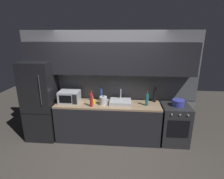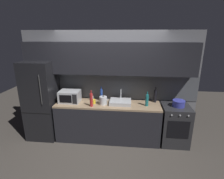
# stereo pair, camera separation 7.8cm
# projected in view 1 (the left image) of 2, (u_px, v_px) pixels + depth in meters

# --- Properties ---
(ground_plane) EXTENTS (10.00, 10.00, 0.00)m
(ground_plane) POSITION_uv_depth(u_px,v_px,m) (103.00, 164.00, 3.41)
(ground_plane) COLOR #3D3833
(back_wall) EXTENTS (4.11, 0.44, 2.50)m
(back_wall) POSITION_uv_depth(u_px,v_px,m) (109.00, 73.00, 4.09)
(back_wall) COLOR slate
(back_wall) RESTS_ON ground
(counter_run) EXTENTS (2.37, 0.60, 0.90)m
(counter_run) POSITION_uv_depth(u_px,v_px,m) (108.00, 122.00, 4.14)
(counter_run) COLOR black
(counter_run) RESTS_ON ground
(refrigerator) EXTENTS (0.68, 0.69, 1.84)m
(refrigerator) POSITION_uv_depth(u_px,v_px,m) (41.00, 101.00, 4.12)
(refrigerator) COLOR black
(refrigerator) RESTS_ON ground
(oven_range) EXTENTS (0.60, 0.62, 0.90)m
(oven_range) POSITION_uv_depth(u_px,v_px,m) (174.00, 124.00, 4.01)
(oven_range) COLOR #232326
(oven_range) RESTS_ON ground
(microwave) EXTENTS (0.46, 0.35, 0.27)m
(microwave) POSITION_uv_depth(u_px,v_px,m) (70.00, 97.00, 4.05)
(microwave) COLOR #A8AAAF
(microwave) RESTS_ON counter_run
(sink_basin) EXTENTS (0.48, 0.38, 0.30)m
(sink_basin) POSITION_uv_depth(u_px,v_px,m) (120.00, 102.00, 4.00)
(sink_basin) COLOR #ADAFB5
(sink_basin) RESTS_ON counter_run
(kettle) EXTENTS (0.20, 0.17, 0.21)m
(kettle) POSITION_uv_depth(u_px,v_px,m) (103.00, 101.00, 3.94)
(kettle) COLOR #B7BABF
(kettle) RESTS_ON counter_run
(wine_bottle_red) EXTENTS (0.07, 0.07, 0.36)m
(wine_bottle_red) POSITION_uv_depth(u_px,v_px,m) (91.00, 100.00, 3.81)
(wine_bottle_red) COLOR #A82323
(wine_bottle_red) RESTS_ON counter_run
(wine_bottle_teal) EXTENTS (0.07, 0.07, 0.32)m
(wine_bottle_teal) POSITION_uv_depth(u_px,v_px,m) (147.00, 100.00, 3.86)
(wine_bottle_teal) COLOR #19666B
(wine_bottle_teal) RESTS_ON counter_run
(wine_bottle_dark) EXTENTS (0.07, 0.07, 0.36)m
(wine_bottle_dark) POSITION_uv_depth(u_px,v_px,m) (155.00, 96.00, 4.08)
(wine_bottle_dark) COLOR black
(wine_bottle_dark) RESTS_ON counter_run
(wine_bottle_blue) EXTENTS (0.06, 0.06, 0.35)m
(wine_bottle_blue) POSITION_uv_depth(u_px,v_px,m) (101.00, 95.00, 4.14)
(wine_bottle_blue) COLOR #234299
(wine_bottle_blue) RESTS_ON counter_run
(mug_clear) EXTENTS (0.08, 0.08, 0.09)m
(mug_clear) POSITION_uv_depth(u_px,v_px,m) (92.00, 98.00, 4.22)
(mug_clear) COLOR silver
(mug_clear) RESTS_ON counter_run
(mug_yellow) EXTENTS (0.09, 0.09, 0.09)m
(mug_yellow) POSITION_uv_depth(u_px,v_px,m) (94.00, 102.00, 3.99)
(mug_yellow) COLOR gold
(mug_yellow) RESTS_ON counter_run
(cooking_pot) EXTENTS (0.26, 0.26, 0.14)m
(cooking_pot) POSITION_uv_depth(u_px,v_px,m) (178.00, 103.00, 3.86)
(cooking_pot) COLOR #333899
(cooking_pot) RESTS_ON oven_range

